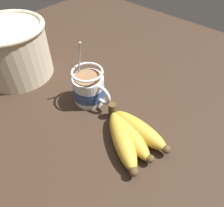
# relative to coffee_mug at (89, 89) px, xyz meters

# --- Properties ---
(table) EXTENTS (1.36, 1.36, 0.04)m
(table) POSITION_rel_coffee_mug_xyz_m (0.04, -0.03, -0.06)
(table) COLOR #332319
(table) RESTS_ON ground
(coffee_mug) EXTENTS (0.13, 0.08, 0.17)m
(coffee_mug) POSITION_rel_coffee_mug_xyz_m (0.00, 0.00, 0.00)
(coffee_mug) COLOR silver
(coffee_mug) RESTS_ON table
(banana_bunch) EXTENTS (0.18, 0.14, 0.04)m
(banana_bunch) POSITION_rel_coffee_mug_xyz_m (0.17, -0.03, -0.02)
(banana_bunch) COLOR #4C381E
(banana_bunch) RESTS_ON table
(woven_basket) EXTENTS (0.22, 0.22, 0.16)m
(woven_basket) POSITION_rel_coffee_mug_xyz_m (-0.26, -0.06, 0.04)
(woven_basket) COLOR beige
(woven_basket) RESTS_ON table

